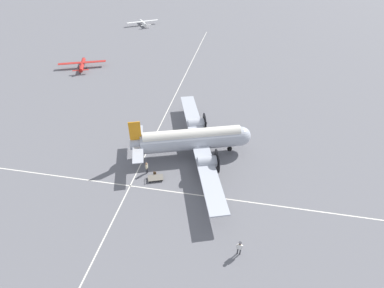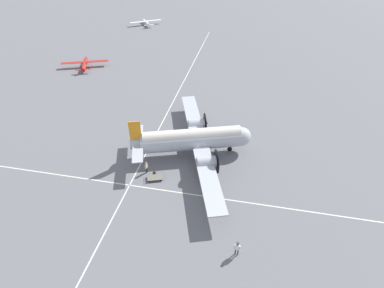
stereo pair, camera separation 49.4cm
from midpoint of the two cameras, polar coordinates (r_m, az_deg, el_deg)
The scene contains 10 objects.
ground_plane at distance 43.58m, azimuth 0.32°, elevation -1.92°, with size 300.00×300.00×0.00m, color slate.
apron_line_eastwest at distance 37.86m, azimuth -2.01°, elevation -9.23°, with size 120.00×0.16×0.01m.
apron_line_northsouth at distance 45.04m, azimuth -7.95°, elevation -0.87°, with size 0.16×120.00×0.01m.
airliner_main at distance 42.04m, azimuth 0.99°, elevation 0.96°, with size 17.28×26.44×6.21m.
crew_foreground at distance 31.80m, azimuth 9.08°, elevation -18.89°, with size 0.63×0.32×1.87m.
passenger_boarding at distance 40.25m, azimuth -8.35°, elevation -4.23°, with size 0.28×0.60×1.77m.
suitcase_near_door at distance 40.44m, azimuth -6.84°, elevation -5.46°, with size 0.37×0.12×0.49m.
baggage_cart at distance 39.68m, azimuth -6.73°, elevation -6.34°, with size 2.29×1.80×0.56m.
light_aircraft_distant at distance 75.72m, azimuth -19.56°, elevation 14.24°, with size 10.26×7.92×2.03m.
light_aircraft_taxiing at distance 106.34m, azimuth -8.61°, elevation 21.93°, with size 9.16×7.60×1.99m.
Camera 2 is at (-6.72, 33.41, 27.17)m, focal length 28.00 mm.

